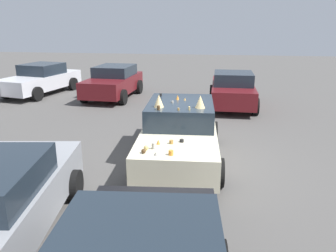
{
  "coord_description": "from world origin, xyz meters",
  "views": [
    {
      "loc": [
        -8.01,
        -0.9,
        3.42
      ],
      "look_at": [
        0.0,
        0.3,
        0.9
      ],
      "focal_mm": 35.63,
      "sensor_mm": 36.0,
      "label": 1
    }
  ],
  "objects_px": {
    "art_car_decorated": "(180,132)",
    "parked_sedan_far_right": "(114,82)",
    "parked_sedan_row_back_center": "(232,90)",
    "parked_sedan_near_left": "(41,79)"
  },
  "relations": [
    {
      "from": "art_car_decorated",
      "to": "parked_sedan_far_right",
      "type": "bearing_deg",
      "value": -153.9
    },
    {
      "from": "parked_sedan_row_back_center",
      "to": "parked_sedan_near_left",
      "type": "relative_size",
      "value": 0.88
    },
    {
      "from": "parked_sedan_row_back_center",
      "to": "parked_sedan_near_left",
      "type": "distance_m",
      "value": 9.42
    },
    {
      "from": "art_car_decorated",
      "to": "parked_sedan_far_right",
      "type": "relative_size",
      "value": 1.13
    },
    {
      "from": "parked_sedan_far_right",
      "to": "art_car_decorated",
      "type": "bearing_deg",
      "value": 32.54
    },
    {
      "from": "parked_sedan_far_right",
      "to": "parked_sedan_row_back_center",
      "type": "bearing_deg",
      "value": 82.75
    },
    {
      "from": "art_car_decorated",
      "to": "parked_sedan_near_left",
      "type": "xyz_separation_m",
      "value": [
        7.28,
        7.79,
        -0.01
      ]
    },
    {
      "from": "parked_sedan_row_back_center",
      "to": "parked_sedan_near_left",
      "type": "height_order",
      "value": "parked_sedan_near_left"
    },
    {
      "from": "parked_sedan_near_left",
      "to": "art_car_decorated",
      "type": "bearing_deg",
      "value": 57.67
    },
    {
      "from": "art_car_decorated",
      "to": "parked_sedan_row_back_center",
      "type": "distance_m",
      "value": 6.17
    }
  ]
}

